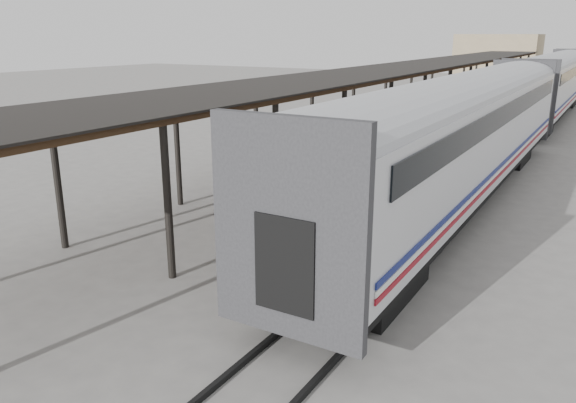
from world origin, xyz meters
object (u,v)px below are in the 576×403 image
(baggage_cart, at_px, (263,237))
(luggage_tug, at_px, (403,142))
(porter, at_px, (257,209))
(pedestrian, at_px, (353,149))

(baggage_cart, bearing_deg, luggage_tug, 84.05)
(porter, relative_size, pedestrian, 0.88)
(porter, height_order, pedestrian, porter)
(luggage_tug, distance_m, pedestrian, 4.29)
(pedestrian, bearing_deg, porter, 79.51)
(luggage_tug, bearing_deg, porter, -78.23)
(porter, bearing_deg, pedestrian, 29.46)
(baggage_cart, distance_m, luggage_tug, 15.62)
(baggage_cart, relative_size, porter, 1.66)
(baggage_cart, height_order, luggage_tug, luggage_tug)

